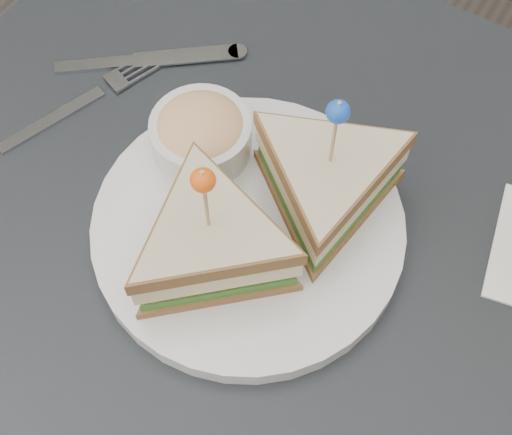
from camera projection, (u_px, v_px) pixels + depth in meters
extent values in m
plane|color=#3F3833|center=(249.00, 424.00, 1.34)|extent=(3.50, 3.50, 0.00)
cube|color=black|center=(242.00, 252.00, 0.70)|extent=(0.80, 0.80, 0.03)
cylinder|color=black|center=(182.00, 102.00, 1.26)|extent=(0.04, 0.04, 0.72)
cylinder|color=silver|center=(248.00, 229.00, 0.69)|extent=(0.36, 0.36, 0.02)
cylinder|color=silver|center=(248.00, 224.00, 0.68)|extent=(0.36, 0.36, 0.01)
cylinder|color=tan|center=(206.00, 204.00, 0.56)|extent=(0.00, 0.00, 0.09)
sphere|color=#E3510E|center=(203.00, 180.00, 0.53)|extent=(0.02, 0.02, 0.02)
cylinder|color=tan|center=(334.00, 138.00, 0.59)|extent=(0.00, 0.00, 0.09)
sphere|color=#1745B3|center=(338.00, 112.00, 0.56)|extent=(0.02, 0.02, 0.02)
cylinder|color=silver|center=(202.00, 137.00, 0.70)|extent=(0.12, 0.12, 0.04)
ellipsoid|color=#E0B772|center=(200.00, 128.00, 0.69)|extent=(0.11, 0.11, 0.04)
cube|color=#B5B9C0|center=(52.00, 120.00, 0.76)|extent=(0.06, 0.12, 0.00)
cube|color=#B5B9C0|center=(117.00, 81.00, 0.78)|extent=(0.03, 0.03, 0.00)
cube|color=silver|center=(99.00, 65.00, 0.79)|extent=(0.09, 0.07, 0.01)
cube|color=silver|center=(186.00, 56.00, 0.80)|extent=(0.11, 0.09, 0.00)
cylinder|color=silver|center=(238.00, 51.00, 0.80)|extent=(0.03, 0.03, 0.00)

